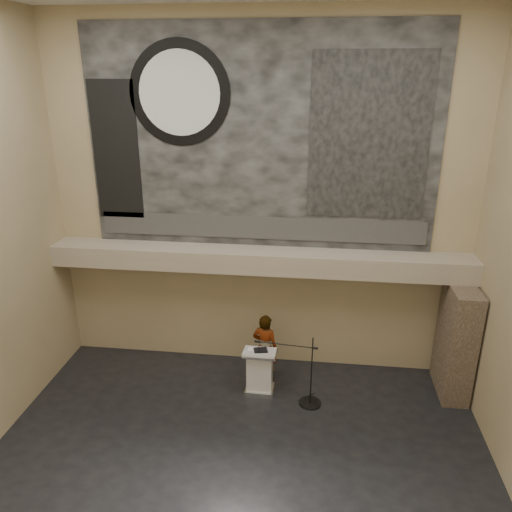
# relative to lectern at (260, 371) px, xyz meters

# --- Properties ---
(floor) EXTENTS (10.00, 10.00, 0.00)m
(floor) POSITION_rel_lectern_xyz_m (-0.17, -2.58, -0.55)
(floor) COLOR black
(floor) RESTS_ON ground
(wall_back) EXTENTS (10.00, 0.02, 8.50)m
(wall_back) POSITION_rel_lectern_xyz_m (-0.17, 1.42, 3.70)
(wall_back) COLOR #8F7F5A
(wall_back) RESTS_ON floor
(wall_front) EXTENTS (10.00, 0.02, 8.50)m
(wall_front) POSITION_rel_lectern_xyz_m (-0.17, -6.58, 3.70)
(wall_front) COLOR #8F7F5A
(wall_front) RESTS_ON floor
(soffit) EXTENTS (10.00, 0.80, 0.50)m
(soffit) POSITION_rel_lectern_xyz_m (-0.17, 1.02, 2.40)
(soffit) COLOR gray
(soffit) RESTS_ON wall_back
(sprinkler_left) EXTENTS (0.04, 0.04, 0.06)m
(sprinkler_left) POSITION_rel_lectern_xyz_m (-1.77, 0.97, 2.12)
(sprinkler_left) COLOR #B2893D
(sprinkler_left) RESTS_ON soffit
(sprinkler_right) EXTENTS (0.04, 0.04, 0.06)m
(sprinkler_right) POSITION_rel_lectern_xyz_m (1.73, 0.97, 2.12)
(sprinkler_right) COLOR #B2893D
(sprinkler_right) RESTS_ON soffit
(banner) EXTENTS (8.00, 0.05, 5.00)m
(banner) POSITION_rel_lectern_xyz_m (-0.17, 1.39, 5.15)
(banner) COLOR black
(banner) RESTS_ON wall_back
(banner_text_strip) EXTENTS (7.76, 0.02, 0.55)m
(banner_text_strip) POSITION_rel_lectern_xyz_m (-0.17, 1.35, 3.10)
(banner_text_strip) COLOR #2D2D2D
(banner_text_strip) RESTS_ON banner
(banner_clock_rim) EXTENTS (2.30, 0.02, 2.30)m
(banner_clock_rim) POSITION_rel_lectern_xyz_m (-1.97, 1.35, 6.15)
(banner_clock_rim) COLOR black
(banner_clock_rim) RESTS_ON banner
(banner_clock_face) EXTENTS (1.84, 0.02, 1.84)m
(banner_clock_face) POSITION_rel_lectern_xyz_m (-1.97, 1.33, 6.15)
(banner_clock_face) COLOR silver
(banner_clock_face) RESTS_ON banner
(banner_building_print) EXTENTS (2.60, 0.02, 3.60)m
(banner_building_print) POSITION_rel_lectern_xyz_m (2.23, 1.35, 5.25)
(banner_building_print) COLOR black
(banner_building_print) RESTS_ON banner
(banner_brick_print) EXTENTS (1.10, 0.02, 3.20)m
(banner_brick_print) POSITION_rel_lectern_xyz_m (-3.57, 1.35, 4.85)
(banner_brick_print) COLOR black
(banner_brick_print) RESTS_ON banner
(stone_pier) EXTENTS (0.60, 1.40, 2.70)m
(stone_pier) POSITION_rel_lectern_xyz_m (4.48, 0.57, 0.80)
(stone_pier) COLOR #403327
(stone_pier) RESTS_ON floor
(lectern) EXTENTS (0.76, 0.55, 1.14)m
(lectern) POSITION_rel_lectern_xyz_m (0.00, 0.00, 0.00)
(lectern) COLOR silver
(lectern) RESTS_ON floor
(binder) EXTENTS (0.36, 0.32, 0.04)m
(binder) POSITION_rel_lectern_xyz_m (0.02, -0.03, 0.56)
(binder) COLOR black
(binder) RESTS_ON lectern
(papers) EXTENTS (0.25, 0.33, 0.00)m
(papers) POSITION_rel_lectern_xyz_m (-0.16, -0.04, 0.55)
(papers) COLOR white
(papers) RESTS_ON lectern
(speaker_person) EXTENTS (0.74, 0.59, 1.76)m
(speaker_person) POSITION_rel_lectern_xyz_m (0.07, 0.49, 0.33)
(speaker_person) COLOR beige
(speaker_person) RESTS_ON floor
(mic_stand) EXTENTS (1.56, 0.52, 1.71)m
(mic_stand) POSITION_rel_lectern_xyz_m (1.16, -0.34, -0.29)
(mic_stand) COLOR black
(mic_stand) RESTS_ON floor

